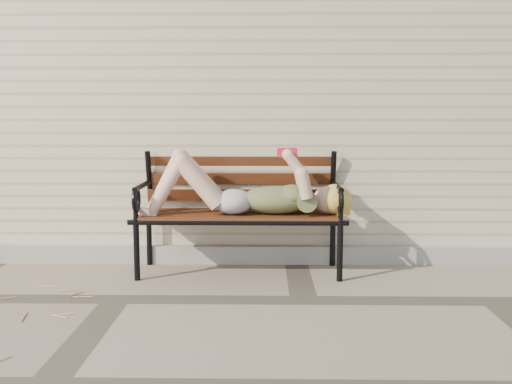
{
  "coord_description": "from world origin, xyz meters",
  "views": [
    {
      "loc": [
        0.99,
        -3.66,
        1.2
      ],
      "look_at": [
        0.92,
        0.49,
        0.66
      ],
      "focal_mm": 40.0,
      "sensor_mm": 36.0,
      "label": 1
    }
  ],
  "objects": [
    {
      "name": "house_wall",
      "position": [
        0.0,
        3.0,
        1.5
      ],
      "size": [
        8.0,
        4.0,
        3.0
      ],
      "primitive_type": "cube",
      "color": "beige",
      "rests_on": "ground"
    },
    {
      "name": "foundation_strip",
      "position": [
        0.0,
        0.97,
        0.07
      ],
      "size": [
        8.0,
        0.1,
        0.15
      ],
      "primitive_type": "cube",
      "color": "#A4A094",
      "rests_on": "ground"
    },
    {
      "name": "reading_woman",
      "position": [
        0.8,
        0.66,
        0.66
      ],
      "size": [
        1.61,
        0.37,
        0.51
      ],
      "color": "#0A3146",
      "rests_on": "ground"
    },
    {
      "name": "garden_bench",
      "position": [
        0.79,
        0.79,
        0.62
      ],
      "size": [
        1.71,
        0.68,
        1.11
      ],
      "color": "black",
      "rests_on": "ground"
    },
    {
      "name": "ground",
      "position": [
        0.0,
        0.0,
        0.0
      ],
      "size": [
        80.0,
        80.0,
        0.0
      ],
      "primitive_type": "plane",
      "color": "gray",
      "rests_on": "ground"
    }
  ]
}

